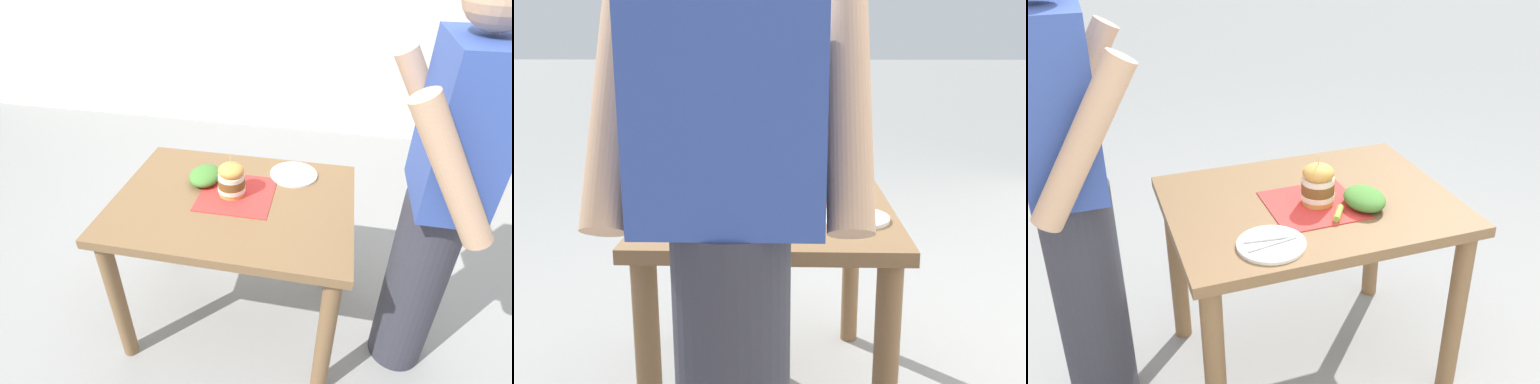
{
  "view_description": "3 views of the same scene",
  "coord_description": "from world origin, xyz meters",
  "views": [
    {
      "loc": [
        1.35,
        0.38,
        1.73
      ],
      "look_at": [
        0.0,
        0.1,
        0.79
      ],
      "focal_mm": 28.0,
      "sensor_mm": 36.0,
      "label": 1
    },
    {
      "loc": [
        -0.05,
        1.92,
        1.25
      ],
      "look_at": [
        0.0,
        0.1,
        0.79
      ],
      "focal_mm": 42.0,
      "sensor_mm": 36.0,
      "label": 2
    },
    {
      "loc": [
        -1.75,
        0.73,
        1.74
      ],
      "look_at": [
        0.0,
        0.1,
        0.79
      ],
      "focal_mm": 42.0,
      "sensor_mm": 36.0,
      "label": 3
    }
  ],
  "objects": [
    {
      "name": "patio_table",
      "position": [
        0.0,
        0.0,
        0.61
      ],
      "size": [
        0.77,
        1.02,
        0.74
      ],
      "color": "brown",
      "rests_on": "ground"
    },
    {
      "name": "serving_paper",
      "position": [
        -0.04,
        0.01,
        0.74
      ],
      "size": [
        0.32,
        0.32,
        0.0
      ],
      "primitive_type": "cube",
      "rotation": [
        0.0,
        0.0,
        0.01
      ],
      "color": "red",
      "rests_on": "patio_table"
    },
    {
      "name": "sandwich",
      "position": [
        -0.03,
        -0.01,
        0.82
      ],
      "size": [
        0.12,
        0.12,
        0.19
      ],
      "color": "gold",
      "rests_on": "serving_paper"
    },
    {
      "name": "pickle_spear",
      "position": [
        -0.15,
        -0.04,
        0.76
      ],
      "size": [
        0.09,
        0.07,
        0.02
      ],
      "primitive_type": "cylinder",
      "rotation": [
        0.0,
        1.57,
        2.55
      ],
      "color": "#8EA83D",
      "rests_on": "serving_paper"
    },
    {
      "name": "side_plate_with_forks",
      "position": [
        -0.24,
        0.23,
        0.75
      ],
      "size": [
        0.22,
        0.22,
        0.02
      ],
      "color": "white",
      "rests_on": "patio_table"
    },
    {
      "name": "side_salad",
      "position": [
        -0.11,
        -0.16,
        0.77
      ],
      "size": [
        0.18,
        0.14,
        0.06
      ],
      "primitive_type": "ellipsoid",
      "color": "#477F33",
      "rests_on": "patio_table"
    },
    {
      "name": "diner_across_table",
      "position": [
        0.06,
        0.79,
        0.88
      ],
      "size": [
        0.55,
        0.35,
        1.69
      ],
      "color": "#33333D",
      "rests_on": "ground"
    }
  ]
}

